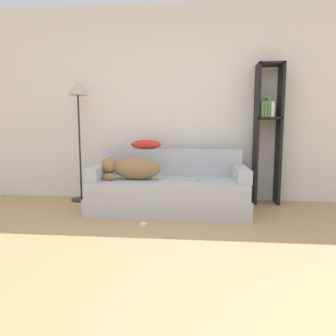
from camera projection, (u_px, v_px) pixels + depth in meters
The scene contains 12 objects.
ground_plane at pixel (139, 279), 1.98m from camera, with size 20.00×20.00×0.00m, color tan.
wall_back at pixel (171, 104), 4.23m from camera, with size 7.24×0.06×2.70m.
couch at pixel (169, 195), 3.67m from camera, with size 1.87×0.91×0.39m.
couch_backrest at pixel (171, 162), 4.01m from camera, with size 1.83×0.15×0.35m.
couch_arm_left at pixel (100, 172), 3.72m from camera, with size 0.15×0.72×0.16m.
couch_arm_right at pixel (241, 174), 3.55m from camera, with size 0.15×0.72×0.16m.
dog at pixel (132, 168), 3.62m from camera, with size 0.73×0.27×0.29m.
laptop at pixel (184, 179), 3.61m from camera, with size 0.36×0.24×0.02m.
throw_pillow at pixel (146, 144), 4.00m from camera, with size 0.41×0.16×0.12m.
bookshelf at pixel (267, 128), 3.96m from camera, with size 0.34×0.26×1.84m.
floor_lamp at pixel (78, 105), 4.08m from camera, with size 0.28×0.28×1.65m.
power_adapter at pixel (144, 224), 3.12m from camera, with size 0.07×0.07×0.02m.
Camera 1 is at (0.37, -1.85, 0.97)m, focal length 32.00 mm.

